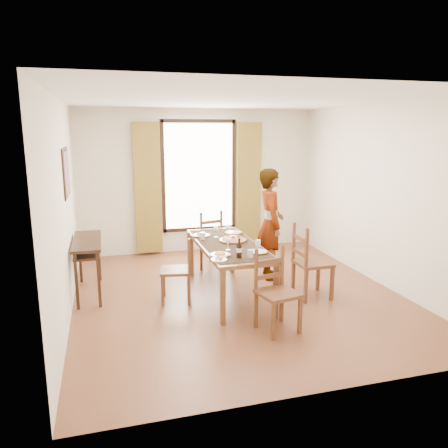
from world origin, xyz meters
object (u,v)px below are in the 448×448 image
object	(u,v)px
pasta_platter	(233,238)
console_table	(87,248)
man	(270,224)
dining_table	(228,248)

from	to	relation	value
pasta_platter	console_table	bearing A→B (deg)	166.95
man	pasta_platter	bearing A→B (deg)	130.33
dining_table	pasta_platter	bearing A→B (deg)	45.41
console_table	pasta_platter	xyz separation A→B (m)	(2.01, -0.47, 0.12)
console_table	man	distance (m)	2.76
console_table	man	world-z (taller)	man
man	console_table	bearing A→B (deg)	98.84
man	pasta_platter	size ratio (longest dim) A/B	4.34
dining_table	console_table	bearing A→B (deg)	163.54
console_table	pasta_platter	distance (m)	2.06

